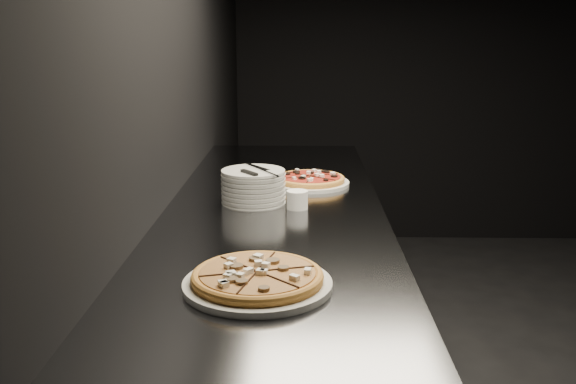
{
  "coord_description": "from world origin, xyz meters",
  "views": [
    {
      "loc": [
        -2.04,
        -2.11,
        1.51
      ],
      "look_at": [
        -2.08,
        -0.14,
        1.01
      ],
      "focal_mm": 40.0,
      "sensor_mm": 36.0,
      "label": 1
    }
  ],
  "objects_px": {
    "counter": "(275,331)",
    "plate_stack": "(253,186)",
    "ramekin": "(297,199)",
    "cutlery": "(255,170)",
    "pizza_mushroom": "(257,279)",
    "pizza_tomato": "(310,180)"
  },
  "relations": [
    {
      "from": "pizza_mushroom",
      "to": "pizza_tomato",
      "type": "relative_size",
      "value": 1.09
    },
    {
      "from": "ramekin",
      "to": "cutlery",
      "type": "bearing_deg",
      "value": 156.81
    },
    {
      "from": "plate_stack",
      "to": "ramekin",
      "type": "distance_m",
      "value": 0.18
    },
    {
      "from": "cutlery",
      "to": "plate_stack",
      "type": "bearing_deg",
      "value": 80.84
    },
    {
      "from": "counter",
      "to": "cutlery",
      "type": "relative_size",
      "value": 10.83
    },
    {
      "from": "counter",
      "to": "plate_stack",
      "type": "relative_size",
      "value": 10.99
    },
    {
      "from": "pizza_mushroom",
      "to": "counter",
      "type": "bearing_deg",
      "value": 89.22
    },
    {
      "from": "counter",
      "to": "pizza_tomato",
      "type": "bearing_deg",
      "value": 69.47
    },
    {
      "from": "pizza_mushroom",
      "to": "ramekin",
      "type": "relative_size",
      "value": 5.35
    },
    {
      "from": "plate_stack",
      "to": "cutlery",
      "type": "distance_m",
      "value": 0.06
    },
    {
      "from": "plate_stack",
      "to": "ramekin",
      "type": "height_order",
      "value": "plate_stack"
    },
    {
      "from": "pizza_mushroom",
      "to": "plate_stack",
      "type": "distance_m",
      "value": 0.77
    },
    {
      "from": "counter",
      "to": "ramekin",
      "type": "relative_size",
      "value": 34.04
    },
    {
      "from": "pizza_mushroom",
      "to": "cutlery",
      "type": "relative_size",
      "value": 1.7
    },
    {
      "from": "counter",
      "to": "pizza_tomato",
      "type": "relative_size",
      "value": 6.91
    },
    {
      "from": "plate_stack",
      "to": "pizza_tomato",
      "type": "bearing_deg",
      "value": 53.03
    },
    {
      "from": "pizza_mushroom",
      "to": "ramekin",
      "type": "height_order",
      "value": "ramekin"
    },
    {
      "from": "pizza_mushroom",
      "to": "plate_stack",
      "type": "bearing_deg",
      "value": 94.9
    },
    {
      "from": "pizza_tomato",
      "to": "plate_stack",
      "type": "xyz_separation_m",
      "value": [
        -0.2,
        -0.27,
        0.04
      ]
    },
    {
      "from": "plate_stack",
      "to": "cutlery",
      "type": "relative_size",
      "value": 0.99
    },
    {
      "from": "pizza_mushroom",
      "to": "plate_stack",
      "type": "height_order",
      "value": "plate_stack"
    },
    {
      "from": "counter",
      "to": "plate_stack",
      "type": "height_order",
      "value": "plate_stack"
    }
  ]
}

